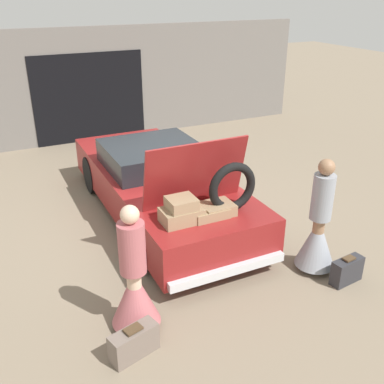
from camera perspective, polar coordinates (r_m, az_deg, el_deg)
The scene contains 7 objects.
ground_plane at distance 7.99m, azimuth -4.05°, elevation -2.74°, with size 40.00×40.00×0.00m, color #7F705B.
garage_wall_back at distance 11.81m, azimuth -13.06°, elevation 12.99°, with size 12.00×0.14×2.80m.
car at distance 7.73m, azimuth -4.11°, elevation 0.97°, with size 1.84×4.81×1.78m.
person_left at distance 5.26m, azimuth -7.32°, elevation -11.80°, with size 0.58×0.58×1.60m.
person_right at distance 6.44m, azimuth 15.70°, elevation -4.89°, with size 0.55×0.55×1.67m.
suitcase_beside_left_person at distance 5.16m, azimuth -7.38°, elevation -18.43°, with size 0.58×0.34×0.37m.
suitcase_beside_right_person at distance 6.50m, azimuth 19.07°, elevation -9.41°, with size 0.49×0.23×0.39m.
Camera 1 is at (-2.56, -6.61, 3.69)m, focal length 42.00 mm.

